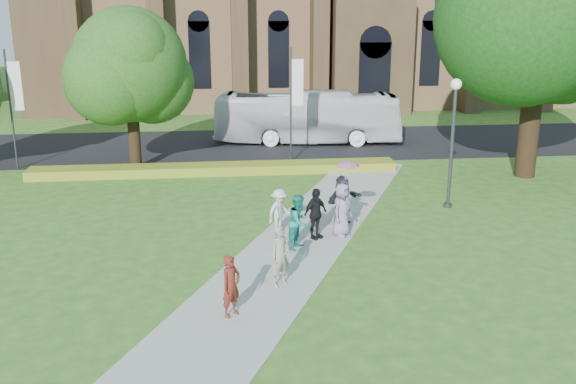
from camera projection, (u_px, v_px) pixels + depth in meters
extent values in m
plane|color=#2B661E|center=(283.00, 278.00, 19.39)|extent=(160.00, 160.00, 0.00)
cube|color=black|center=(249.00, 145.00, 38.50)|extent=(160.00, 10.00, 0.02)
cube|color=#B2B2A8|center=(280.00, 265.00, 20.34)|extent=(15.58, 28.54, 0.04)
cube|color=#AC9B22|center=(215.00, 169.00, 31.73)|extent=(18.00, 1.40, 0.45)
cube|color=brown|center=(349.00, 2.00, 56.36)|extent=(52.00, 16.00, 17.00)
cube|color=#4F3C25|center=(371.00, 55.00, 48.85)|extent=(6.00, 2.50, 9.00)
cylinder|color=#38383D|center=(452.00, 150.00, 25.75)|extent=(0.14, 0.14, 4.80)
sphere|color=white|center=(456.00, 84.00, 25.03)|extent=(0.44, 0.44, 0.44)
cylinder|color=#38383D|center=(448.00, 205.00, 26.39)|extent=(0.36, 0.36, 0.15)
cylinder|color=#332114|center=(531.00, 109.00, 30.39)|extent=(0.96, 0.96, 6.60)
cylinder|color=#332114|center=(134.00, 129.00, 32.04)|extent=(0.60, 0.60, 4.12)
sphere|color=#234514|center=(129.00, 65.00, 31.17)|extent=(5.60, 5.60, 5.60)
cylinder|color=#38383D|center=(291.00, 106.00, 33.31)|extent=(0.10, 0.10, 6.00)
cube|color=white|center=(298.00, 83.00, 33.02)|extent=(0.60, 0.02, 2.40)
cylinder|color=#38383D|center=(11.00, 111.00, 31.81)|extent=(0.10, 0.10, 6.00)
cube|color=white|center=(16.00, 86.00, 31.52)|extent=(0.60, 0.02, 2.40)
imported|color=white|center=(307.00, 117.00, 38.58)|extent=(11.40, 3.99, 3.11)
imported|color=maroon|center=(231.00, 286.00, 16.74)|extent=(0.72, 0.72, 1.68)
imported|color=#197F6D|center=(299.00, 222.00, 21.49)|extent=(1.11, 1.16, 1.88)
imported|color=silver|center=(279.00, 212.00, 22.90)|extent=(1.22, 1.18, 1.67)
imported|color=black|center=(315.00, 214.00, 22.42)|extent=(1.12, 1.00, 1.83)
imported|color=gray|center=(342.00, 210.00, 22.72)|extent=(1.09, 1.10, 1.92)
imported|color=#23242A|center=(342.00, 200.00, 23.99)|extent=(1.73, 1.45, 1.86)
imported|color=gray|center=(280.00, 256.00, 18.56)|extent=(0.80, 0.74, 1.84)
imported|color=tan|center=(347.00, 173.00, 22.47)|extent=(0.99, 0.99, 0.71)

